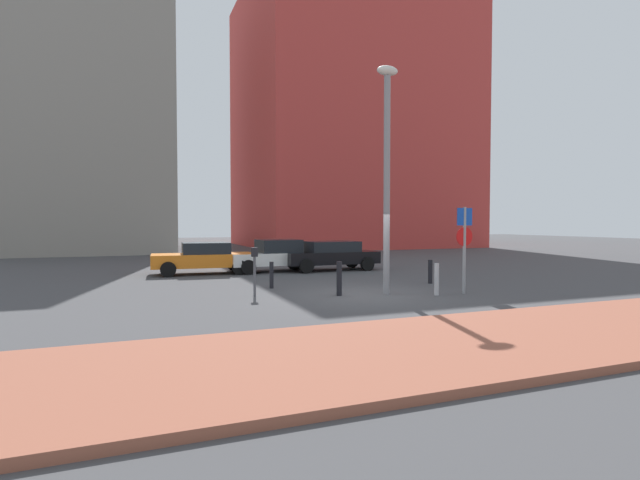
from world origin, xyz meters
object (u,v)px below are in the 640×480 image
(traffic_bollard_mid, at_px, (271,275))
(traffic_bollard_far, at_px, (339,279))
(street_lamp, at_px, (387,161))
(parking_meter, at_px, (255,265))
(traffic_bollard_near, at_px, (437,279))
(parking_sign_post, at_px, (464,239))
(parked_car_black, at_px, (331,255))
(traffic_bollard_edge, at_px, (430,272))
(parked_car_orange, at_px, (204,257))
(parked_car_white, at_px, (274,255))

(traffic_bollard_mid, bearing_deg, traffic_bollard_far, -57.91)
(street_lamp, bearing_deg, parking_meter, 164.31)
(traffic_bollard_near, bearing_deg, parking_sign_post, -1.08)
(traffic_bollard_far, bearing_deg, parked_car_black, 69.19)
(parked_car_black, xyz_separation_m, parking_sign_post, (1.08, -8.34, 0.99))
(parked_car_black, xyz_separation_m, traffic_bollard_near, (0.07, -8.32, -0.24))
(street_lamp, distance_m, traffic_bollard_edge, 4.97)
(street_lamp, distance_m, traffic_bollard_far, 3.94)
(parked_car_black, xyz_separation_m, parking_meter, (-5.22, -6.46, 0.23))
(traffic_bollard_near, bearing_deg, traffic_bollard_mid, 142.08)
(parking_meter, xyz_separation_m, traffic_bollard_near, (5.29, -1.86, -0.47))
(traffic_bollard_far, bearing_deg, traffic_bollard_near, -19.46)
(parked_car_black, height_order, parking_meter, parking_meter)
(parking_meter, bearing_deg, parking_sign_post, -16.60)
(parked_car_orange, relative_size, parked_car_black, 0.98)
(traffic_bollard_near, xyz_separation_m, traffic_bollard_edge, (1.46, 2.47, -0.06))
(parked_car_black, relative_size, parking_sign_post, 1.64)
(parked_car_white, xyz_separation_m, parked_car_black, (2.63, -0.45, -0.01))
(parked_car_orange, height_order, parked_car_white, parked_car_white)
(parked_car_orange, relative_size, parking_meter, 2.95)
(parking_meter, bearing_deg, parked_car_black, 51.06)
(parked_car_white, bearing_deg, parking_meter, -110.55)
(parked_car_white, height_order, traffic_bollard_far, parked_car_white)
(street_lamp, xyz_separation_m, traffic_bollard_near, (1.35, -0.75, -3.67))
(parking_sign_post, relative_size, traffic_bollard_near, 2.77)
(parked_car_white, bearing_deg, street_lamp, -80.44)
(parked_car_white, distance_m, parking_meter, 7.38)
(parked_car_orange, xyz_separation_m, parking_sign_post, (6.86, -8.93, 1.00))
(parked_car_orange, height_order, parking_sign_post, parking_sign_post)
(parking_sign_post, height_order, traffic_bollard_near, parking_sign_post)
(parked_car_black, xyz_separation_m, traffic_bollard_mid, (-4.27, -4.94, -0.28))
(traffic_bollard_mid, distance_m, traffic_bollard_edge, 5.86)
(parked_car_white, bearing_deg, traffic_bollard_near, -72.91)
(parking_meter, xyz_separation_m, street_lamp, (3.94, -1.11, 3.20))
(parking_sign_post, distance_m, parking_meter, 6.62)
(street_lamp, bearing_deg, parked_car_white, 99.56)
(parking_sign_post, xyz_separation_m, traffic_bollard_mid, (-5.35, 3.39, -1.26))
(parked_car_orange, bearing_deg, parked_car_white, -2.51)
(parked_car_orange, bearing_deg, parking_meter, -85.44)
(parked_car_black, distance_m, traffic_bollard_edge, 6.05)
(parked_car_white, relative_size, traffic_bollard_mid, 4.54)
(parked_car_orange, distance_m, traffic_bollard_far, 8.45)
(street_lamp, bearing_deg, traffic_bollard_far, 170.39)
(parked_car_orange, relative_size, parking_sign_post, 1.61)
(parking_meter, relative_size, street_lamp, 0.21)
(traffic_bollard_edge, bearing_deg, parking_sign_post, -100.09)
(parking_sign_post, bearing_deg, traffic_bollard_far, 165.13)
(traffic_bollard_mid, bearing_deg, traffic_bollard_near, -37.92)
(parked_car_black, bearing_deg, traffic_bollard_far, -110.81)
(parked_car_orange, height_order, traffic_bollard_near, parked_car_orange)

